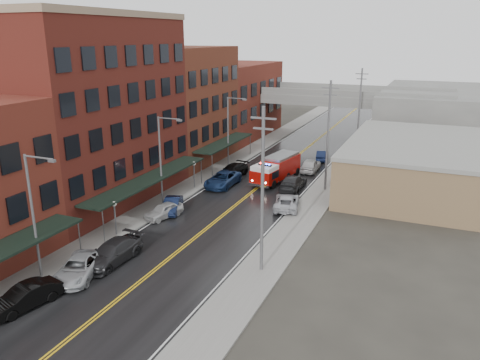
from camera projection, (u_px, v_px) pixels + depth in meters
The scene contains 33 objects.
road at pixel (247, 196), 49.92m from camera, with size 11.00×160.00×0.02m, color black.
sidewalk_left at pixel (188, 187), 52.64m from camera, with size 3.00×160.00×0.15m, color slate.
sidewalk_right at pixel (314, 205), 47.17m from camera, with size 3.00×160.00×0.15m, color slate.
curb_left at pixel (201, 189), 52.02m from camera, with size 0.30×160.00×0.15m, color gray.
curb_right at pixel (299, 202), 47.79m from camera, with size 0.30×160.00×0.15m, color gray.
brick_building_b at pixel (96, 114), 46.08m from camera, with size 9.00×20.00×18.00m, color #541D16.
brick_building_c at pixel (185, 106), 61.90m from camera, with size 9.00×15.00×15.00m, color brown.
brick_building_far at pixel (237, 101), 77.73m from camera, with size 9.00×20.00×12.00m, color maroon.
tan_building at pixel (414, 166), 51.99m from camera, with size 14.00×22.00×5.00m, color #8A6B4A.
right_far_block at pixel (440, 114), 77.15m from camera, with size 18.00×30.00×8.00m, color slate.
awning_1 at pixel (150, 179), 45.69m from camera, with size 2.60×18.00×3.09m.
awning_2 at pixel (225, 143), 61.07m from camera, with size 2.60×13.00×3.09m.
globe_lamp_1 at pixel (115, 210), 39.33m from camera, with size 0.44×0.44×3.12m.
globe_lamp_2 at pixel (194, 169), 51.64m from camera, with size 0.44×0.44×3.12m.
street_lamp_0 at pixel (35, 209), 31.51m from camera, with size 2.64×0.22×9.00m.
street_lamp_1 at pixel (162, 156), 45.57m from camera, with size 2.64×0.22×9.00m.
street_lamp_2 at pixel (230, 127), 59.63m from camera, with size 2.64×0.22×9.00m.
utility_pole_0 at pixel (262, 189), 32.18m from camera, with size 1.80×0.24×12.00m.
utility_pole_1 at pixel (328, 135), 49.76m from camera, with size 1.80×0.24×12.00m.
utility_pole_2 at pixel (359, 109), 67.33m from camera, with size 1.80×0.24×12.00m.
overpass at pixel (322, 102), 76.27m from camera, with size 40.00×10.00×7.50m.
fire_truck at pixel (276, 168), 54.58m from camera, with size 4.19×8.28×2.91m.
parked_car_left_1 at pixel (25, 297), 29.25m from camera, with size 1.58×4.54×1.50m, color black.
parked_car_left_2 at pixel (79, 268), 32.99m from camera, with size 2.38×5.16×1.43m, color #A9ADB1.
parked_car_left_3 at pixel (112, 252), 35.13m from camera, with size 2.25×5.54×1.61m, color #242426.
parked_car_left_4 at pixel (164, 211), 43.82m from camera, with size 1.63×4.06×1.38m, color #B9B9B9.
parked_car_left_5 at pixel (172, 205), 45.25m from camera, with size 1.46×4.18×1.38m, color #0E1733.
parked_car_left_6 at pixel (223, 179), 52.97m from camera, with size 2.66×5.76×1.60m, color navy.
parked_car_left_7 at pixel (232, 171), 56.47m from camera, with size 2.10×5.17×1.50m, color black.
parked_car_right_0 at pixel (287, 202), 46.08m from camera, with size 2.33×5.05×1.40m, color #B0B2B8.
parked_car_right_1 at pixel (293, 182), 51.99m from camera, with size 2.19×5.38×1.56m, color black.
parked_car_right_2 at pixel (311, 165), 58.65m from camera, with size 1.95×4.84×1.65m, color #B2B2B2.
parked_car_right_3 at pixel (322, 155), 63.93m from camera, with size 1.48×4.25×1.40m, color #0E1733.
Camera 1 is at (17.75, -13.72, 16.43)m, focal length 35.00 mm.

